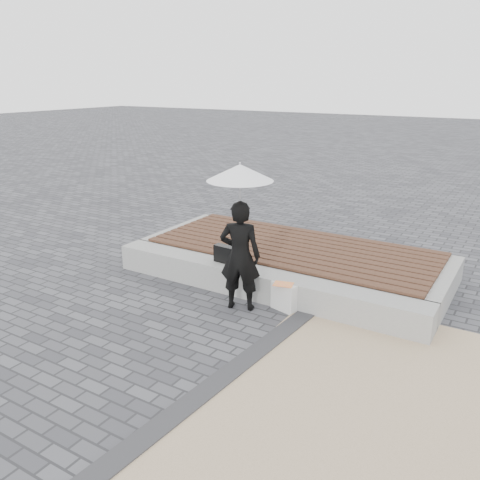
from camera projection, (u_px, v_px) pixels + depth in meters
name	position (u px, v px, depth m)	size (l,w,h in m)	color
ground	(194.00, 342.00, 6.12)	(80.00, 80.00, 0.00)	#4F5054
terrazzo_zone	(470.00, 468.00, 4.12)	(5.00, 5.00, 0.02)	tan
edging_band	(222.00, 379.00, 5.34)	(0.25, 5.20, 0.04)	#323235
seating_ledge	(258.00, 283.00, 7.36)	(5.00, 0.45, 0.40)	#A0A19C
timber_platform	(293.00, 259.00, 8.33)	(5.00, 2.00, 0.40)	#9C9C97
timber_decking	(294.00, 247.00, 8.26)	(4.60, 2.00, 0.04)	#553323
woman	(240.00, 256.00, 6.80)	(0.56, 0.37, 1.55)	black
parasol	(240.00, 173.00, 6.44)	(0.88, 0.88, 1.12)	#BBBBC1
handbag	(226.00, 254.00, 7.57)	(0.38, 0.13, 0.26)	black
canvas_tote	(285.00, 297.00, 6.90)	(0.38, 0.16, 0.40)	silver
magazine	(283.00, 284.00, 6.80)	(0.26, 0.19, 0.01)	#FC364D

